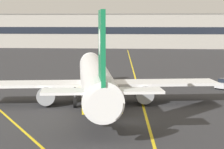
{
  "coord_description": "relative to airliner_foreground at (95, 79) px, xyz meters",
  "views": [
    {
      "loc": [
        2.89,
        -44.64,
        10.5
      ],
      "look_at": [
        -2.08,
        6.5,
        4.26
      ],
      "focal_mm": 68.5,
      "sensor_mm": 36.0,
      "label": 1
    }
  ],
  "objects": [
    {
      "name": "taxiway_centreline",
      "position": [
        4.52,
        20.75,
        -3.37
      ],
      "size": [
        14.36,
        179.47,
        0.01
      ],
      "primitive_type": "cube",
      "rotation": [
        0.0,
        0.0,
        0.08
      ],
      "color": "yellow",
      "rests_on": "ground"
    },
    {
      "name": "terminal_building",
      "position": [
        -2.1,
        125.7,
        3.79
      ],
      "size": [
        148.24,
        12.4,
        14.3
      ],
      "color": "#9E998E",
      "rests_on": "ground"
    },
    {
      "name": "airliner_foreground",
      "position": [
        0.0,
        0.0,
        0.0
      ],
      "size": [
        32.35,
        41.33,
        11.65
      ],
      "color": "white",
      "rests_on": "ground"
    },
    {
      "name": "ground_plane",
      "position": [
        4.52,
        -9.25,
        -3.37
      ],
      "size": [
        400.0,
        400.0,
        0.0
      ],
      "primitive_type": "plane",
      "color": "#2D2D30"
    },
    {
      "name": "taxiway_lead_in_stripe",
      "position": [
        -9.48,
        -7.25,
        -3.37
      ],
      "size": [
        31.79,
        51.2,
        0.01
      ],
      "primitive_type": "cube",
      "rotation": [
        0.0,
        0.0,
        0.55
      ],
      "color": "yellow",
      "rests_on": "ground"
    }
  ]
}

